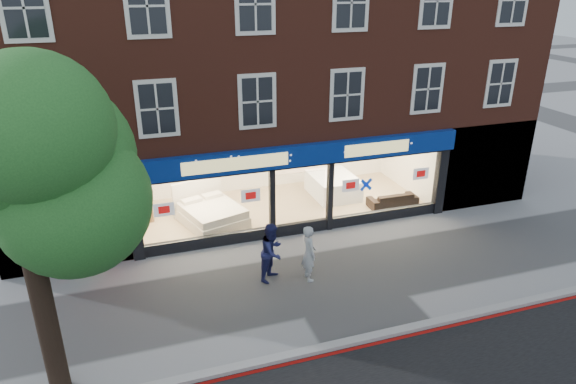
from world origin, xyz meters
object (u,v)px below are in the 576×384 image
mattress_stack (333,186)px  a_board (91,257)px  pedestrian_blue (272,252)px  display_bed (211,213)px  sofa (392,199)px  pedestrian_grey (309,253)px

mattress_stack → a_board: bearing=-162.5°
mattress_stack → pedestrian_blue: 6.50m
display_bed → a_board: size_ratio=2.87×
a_board → pedestrian_blue: bearing=-30.2°
mattress_stack → display_bed: bearing=-170.2°
mattress_stack → pedestrian_blue: size_ratio=1.19×
sofa → a_board: (-10.96, -1.20, 0.11)m
mattress_stack → sofa: size_ratio=1.12×
display_bed → mattress_stack: (5.16, 0.90, 0.05)m
sofa → a_board: size_ratio=1.96×
mattress_stack → pedestrian_grey: 6.22m
pedestrian_blue → display_bed: bearing=59.4°
mattress_stack → pedestrian_grey: size_ratio=1.24×
sofa → pedestrian_blue: (-5.86, -3.34, 0.52)m
display_bed → mattress_stack: 5.23m
sofa → pedestrian_grey: 6.12m
mattress_stack → sofa: bearing=-43.8°
sofa → pedestrian_grey: (-4.85, -3.70, 0.49)m
pedestrian_grey → a_board: bearing=68.0°
pedestrian_grey → pedestrian_blue: bearing=70.7°
sofa → display_bed: bearing=-5.1°
pedestrian_grey → display_bed: bearing=25.1°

